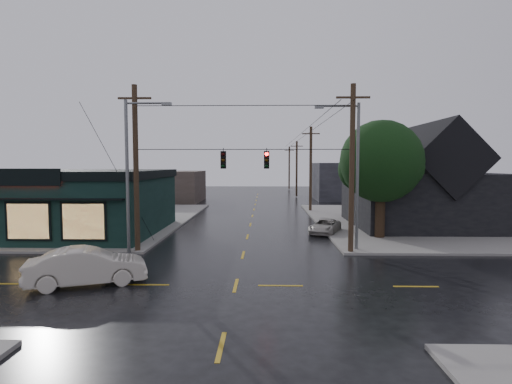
{
  "coord_description": "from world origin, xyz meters",
  "views": [
    {
      "loc": [
        1.3,
        -17.47,
        5.42
      ],
      "look_at": [
        0.78,
        5.83,
        3.79
      ],
      "focal_mm": 28.0,
      "sensor_mm": 36.0,
      "label": 1
    }
  ],
  "objects_px": {
    "utility_pole_nw": "(138,253)",
    "suv_silver": "(325,226)",
    "sedan_cream": "(87,266)",
    "utility_pole_ne": "(350,254)",
    "corner_tree": "(381,162)"
  },
  "relations": [
    {
      "from": "utility_pole_nw",
      "to": "suv_silver",
      "type": "relative_size",
      "value": 2.51
    },
    {
      "from": "utility_pole_nw",
      "to": "sedan_cream",
      "type": "distance_m",
      "value": 6.6
    },
    {
      "from": "utility_pole_nw",
      "to": "suv_silver",
      "type": "xyz_separation_m",
      "value": [
        12.5,
        7.04,
        0.56
      ]
    },
    {
      "from": "utility_pole_ne",
      "to": "suv_silver",
      "type": "xyz_separation_m",
      "value": [
        -0.5,
        7.04,
        0.56
      ]
    },
    {
      "from": "sedan_cream",
      "to": "corner_tree",
      "type": "bearing_deg",
      "value": -76.42
    },
    {
      "from": "corner_tree",
      "to": "suv_silver",
      "type": "height_order",
      "value": "corner_tree"
    },
    {
      "from": "corner_tree",
      "to": "sedan_cream",
      "type": "relative_size",
      "value": 1.65
    },
    {
      "from": "utility_pole_ne",
      "to": "utility_pole_nw",
      "type": "bearing_deg",
      "value": 180.0
    },
    {
      "from": "utility_pole_ne",
      "to": "sedan_cream",
      "type": "xyz_separation_m",
      "value": [
        -13.16,
        -6.55,
        0.84
      ]
    },
    {
      "from": "suv_silver",
      "to": "utility_pole_ne",
      "type": "bearing_deg",
      "value": -63.69
    },
    {
      "from": "utility_pole_nw",
      "to": "utility_pole_ne",
      "type": "bearing_deg",
      "value": 0.0
    },
    {
      "from": "corner_tree",
      "to": "utility_pole_nw",
      "type": "bearing_deg",
      "value": -163.43
    },
    {
      "from": "corner_tree",
      "to": "suv_silver",
      "type": "bearing_deg",
      "value": 148.06
    },
    {
      "from": "corner_tree",
      "to": "utility_pole_ne",
      "type": "xyz_separation_m",
      "value": [
        -3.11,
        -4.79,
        -5.59
      ]
    },
    {
      "from": "corner_tree",
      "to": "utility_pole_nw",
      "type": "distance_m",
      "value": 17.71
    }
  ]
}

